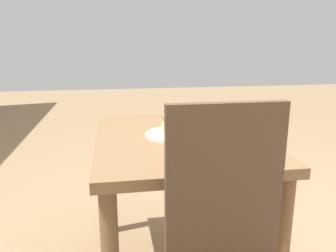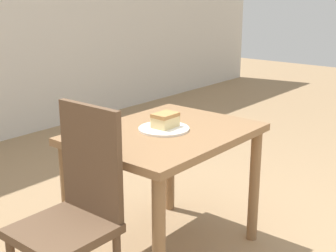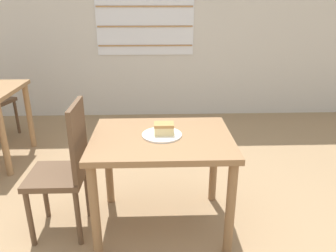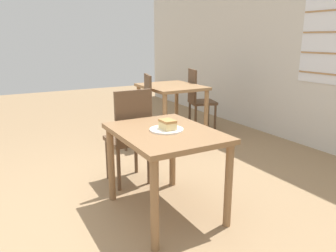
% 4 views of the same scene
% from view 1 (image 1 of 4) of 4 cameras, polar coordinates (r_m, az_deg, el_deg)
% --- Properties ---
extents(dining_table_near, '(0.94, 0.72, 0.71)m').
position_cam_1_polar(dining_table_near, '(1.51, 1.59, -5.76)').
color(dining_table_near, olive).
rests_on(dining_table_near, ground_plane).
extents(plate, '(0.27, 0.27, 0.01)m').
position_cam_1_polar(plate, '(1.48, 1.18, -1.45)').
color(plate, white).
rests_on(plate, dining_table_near).
extents(cake_slice, '(0.13, 0.10, 0.08)m').
position_cam_1_polar(cake_slice, '(1.48, 1.01, 0.33)').
color(cake_slice, '#E5CC89').
rests_on(cake_slice, plate).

